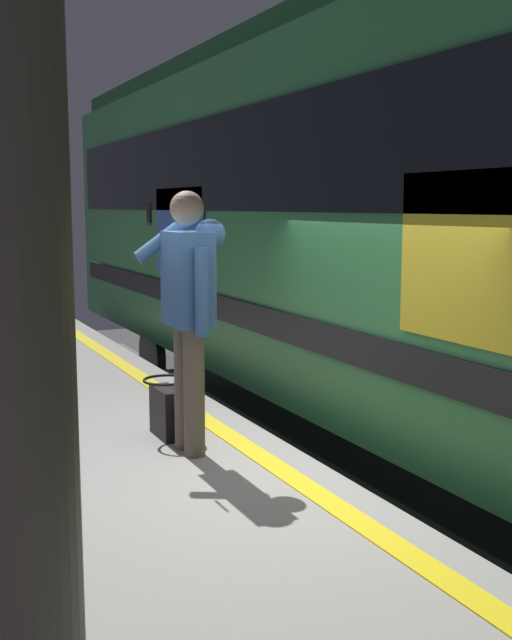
{
  "coord_description": "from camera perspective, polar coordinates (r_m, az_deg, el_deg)",
  "views": [
    {
      "loc": [
        -4.33,
        2.44,
        2.61
      ],
      "look_at": [
        0.23,
        0.3,
        1.88
      ],
      "focal_mm": 44.17,
      "sensor_mm": 36.0,
      "label": 1
    }
  ],
  "objects": [
    {
      "name": "track_rail_near",
      "position": [
        6.24,
        14.67,
        -15.94
      ],
      "size": [
        18.66,
        0.08,
        0.16
      ],
      "primitive_type": "cube",
      "color": "slate",
      "rests_on": "ground"
    },
    {
      "name": "passenger",
      "position": [
        5.15,
        -4.85,
        1.42
      ],
      "size": [
        0.57,
        0.55,
        1.73
      ],
      "color": "brown",
      "rests_on": "platform"
    },
    {
      "name": "train_carriage",
      "position": [
        7.21,
        12.82,
        7.84
      ],
      "size": [
        13.81,
        3.08,
        4.09
      ],
      "color": "#2D723F",
      "rests_on": "ground"
    },
    {
      "name": "handbag",
      "position": [
        5.66,
        -6.48,
        -6.43
      ],
      "size": [
        0.37,
        0.33,
        0.42
      ],
      "color": "black",
      "rests_on": "platform"
    },
    {
      "name": "safety_line",
      "position": [
        5.1,
        1.13,
        -10.36
      ],
      "size": [
        14.06,
        0.16,
        0.01
      ],
      "primitive_type": "cube",
      "color": "yellow",
      "rests_on": "platform"
    },
    {
      "name": "ground_plane",
      "position": [
        5.62,
        4.01,
        -19.45
      ],
      "size": [
        23.96,
        23.96,
        0.0
      ],
      "primitive_type": "plane",
      "color": "#3D3D3F"
    }
  ]
}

